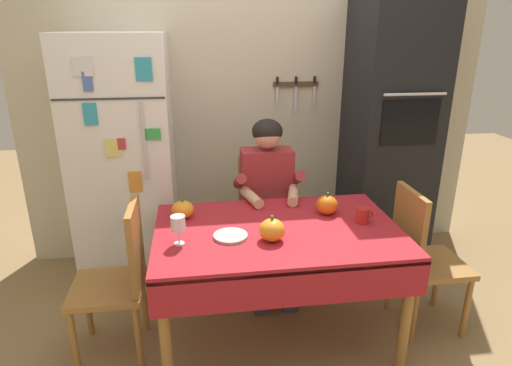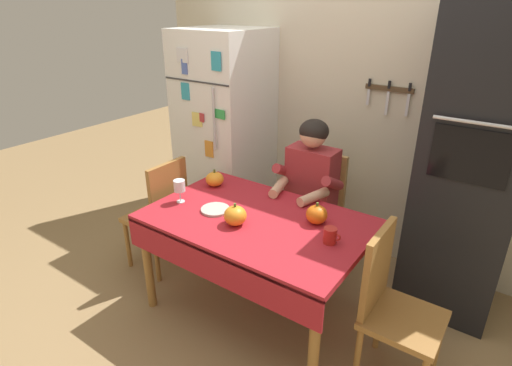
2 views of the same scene
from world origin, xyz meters
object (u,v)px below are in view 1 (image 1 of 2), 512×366
Objects in this scene: refrigerator at (125,164)px; pumpkin_large at (183,210)px; chair_right_side at (421,254)px; serving_tray at (231,236)px; pumpkin_medium at (272,230)px; seated_person at (268,192)px; wall_oven at (389,134)px; dining_table at (278,243)px; chair_behind_person at (264,211)px; pumpkin_small at (327,205)px; wine_glass at (178,224)px; coffee_mug at (363,215)px; chair_left_side at (120,275)px.

refrigerator reaches higher than pumpkin_large.
chair_right_side is 4.91× the size of serving_tray.
seated_person is at bearing 81.87° from pumpkin_medium.
wall_oven is 1.54m from pumpkin_medium.
refrigerator is 1.29× the size of dining_table.
refrigerator is at bearing 174.81° from chair_behind_person.
pumpkin_large is at bearing 175.68° from pumpkin_small.
chair_behind_person is 0.74m from pumpkin_small.
chair_behind_person is 6.65× the size of pumpkin_small.
pumpkin_medium is at bearing -172.36° from chair_right_side.
chair_right_side is 5.76× the size of wine_glass.
pumpkin_large is (-1.44, 0.24, 0.28)m from chair_right_side.
dining_table is at bearing -24.71° from pumpkin_large.
pumpkin_large is 0.96× the size of pumpkin_small.
wall_oven is 1.07m from chair_right_side.
dining_table is 1.51× the size of chair_behind_person.
chair_behind_person reaches higher than pumpkin_medium.
seated_person is 0.75m from coffee_mug.
refrigerator is 1.32m from dining_table.
coffee_mug is 1.07m from pumpkin_large.
chair_right_side and chair_left_side have the same top height.
wall_oven is 20.22× the size of coffee_mug.
wine_glass is at bearing -176.00° from chair_right_side.
coffee_mug is 0.23m from pumpkin_small.
chair_right_side is 1.80m from chair_left_side.
wall_oven is at bearing 32.38° from wine_glass.
refrigerator is at bearing 137.09° from dining_table.
serving_tray is (-0.22, 0.07, -0.05)m from pumpkin_medium.
pumpkin_small is (0.40, 0.30, -0.00)m from pumpkin_medium.
chair_left_side reaches higher than pumpkin_large.
seated_person is 8.64× the size of pumpkin_medium.
seated_person is 1.34× the size of chair_left_side.
wall_oven reaches higher than chair_right_side.
chair_left_side is 6.91× the size of pumpkin_large.
refrigerator is 12.49× the size of pumpkin_medium.
coffee_mug is 1.07m from wine_glass.
chair_behind_person is 6.91× the size of pumpkin_large.
chair_left_side is at bearing -172.69° from pumpkin_small.
wall_oven is at bearing 58.98° from coffee_mug.
pumpkin_large is at bearing 170.50° from chair_right_side.
dining_table is 0.61m from pumpkin_large.
chair_behind_person and chair_right_side have the same top height.
chair_behind_person is (0.04, 0.79, -0.14)m from dining_table.
pumpkin_small is (-0.71, -0.74, -0.25)m from wall_oven.
pumpkin_medium is (-0.06, -0.12, 0.14)m from dining_table.
chair_right_side is 1.49m from pumpkin_large.
chair_right_side is at bearing -25.33° from refrigerator.
chair_right_side is 6.91× the size of pumpkin_large.
refrigerator is 9.50× the size of serving_tray.
pumpkin_small reaches higher than coffee_mug.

